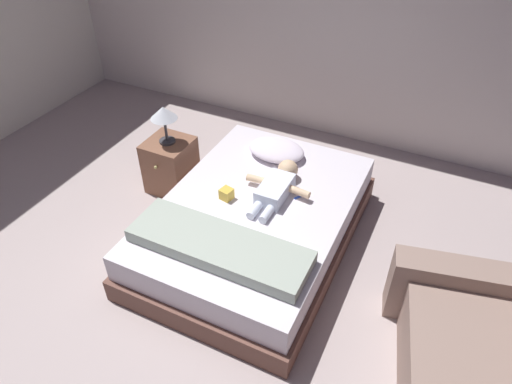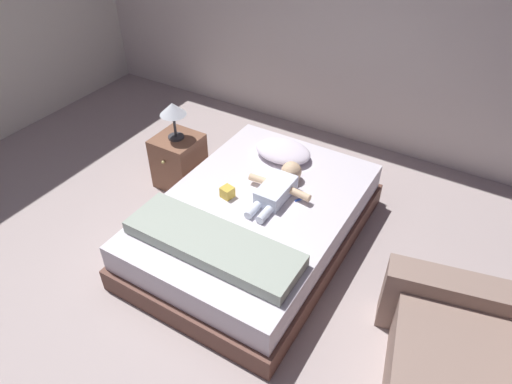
# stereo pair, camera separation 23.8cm
# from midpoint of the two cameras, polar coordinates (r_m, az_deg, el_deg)

# --- Properties ---
(ground_plane) EXTENTS (8.00, 8.00, 0.00)m
(ground_plane) POSITION_cam_midpoint_polar(r_m,az_deg,el_deg) (3.26, -11.11, -16.52)
(ground_plane) COLOR #AF9D9B
(bed) EXTENTS (1.38, 1.99, 0.41)m
(bed) POSITION_cam_midpoint_polar(r_m,az_deg,el_deg) (3.61, 1.90, -3.87)
(bed) COLOR brown
(bed) RESTS_ON ground_plane
(pillow) EXTENTS (0.49, 0.35, 0.12)m
(pillow) POSITION_cam_midpoint_polar(r_m,az_deg,el_deg) (3.93, 5.12, 5.04)
(pillow) COLOR white
(pillow) RESTS_ON bed
(baby) EXTENTS (0.53, 0.66, 0.16)m
(baby) POSITION_cam_midpoint_polar(r_m,az_deg,el_deg) (3.53, 4.86, 0.65)
(baby) COLOR white
(baby) RESTS_ON bed
(toothbrush) EXTENTS (0.08, 0.11, 0.02)m
(toothbrush) POSITION_cam_midpoint_polar(r_m,az_deg,el_deg) (3.52, 7.76, -0.81)
(toothbrush) COLOR blue
(toothbrush) RESTS_ON bed
(nightstand) EXTENTS (0.38, 0.41, 0.49)m
(nightstand) POSITION_cam_midpoint_polar(r_m,az_deg,el_deg) (4.22, -7.93, 3.81)
(nightstand) COLOR brown
(nightstand) RESTS_ON ground_plane
(lamp) EXTENTS (0.23, 0.23, 0.34)m
(lamp) POSITION_cam_midpoint_polar(r_m,az_deg,el_deg) (3.96, -8.58, 9.87)
(lamp) COLOR #333338
(lamp) RESTS_ON nightstand
(blanket) EXTENTS (1.24, 0.39, 0.09)m
(blanket) POSITION_cam_midpoint_polar(r_m,az_deg,el_deg) (3.09, -3.20, -6.45)
(blanket) COLOR #A0AC9D
(blanket) RESTS_ON bed
(toy_block) EXTENTS (0.10, 0.10, 0.09)m
(toy_block) POSITION_cam_midpoint_polar(r_m,az_deg,el_deg) (3.49, -1.63, -0.08)
(toy_block) COLOR gold
(toy_block) RESTS_ON bed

